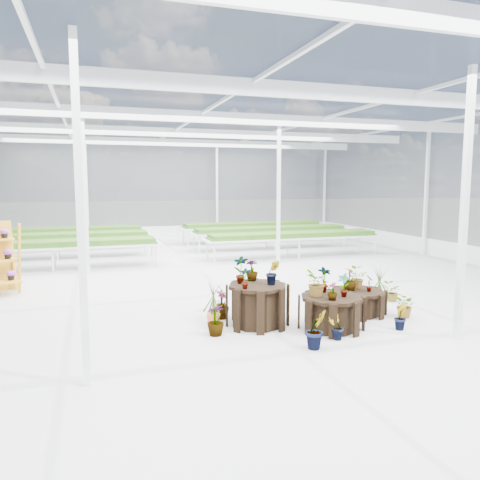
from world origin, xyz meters
name	(u,v)px	position (x,y,z in m)	size (l,w,h in m)	color
ground_plane	(224,297)	(0.00, 0.00, 0.00)	(24.00, 24.00, 0.00)	gray
greenhouse_shell	(223,200)	(0.00, 0.00, 2.25)	(18.00, 24.00, 4.50)	white
steel_frame	(223,200)	(0.00, 0.00, 2.25)	(18.00, 24.00, 4.50)	silver
nursery_benches	(172,242)	(0.00, 7.20, 0.42)	(16.00, 7.00, 0.84)	silver
plinth_tall	(257,305)	(0.01, -2.26, 0.39)	(1.14, 1.14, 0.77)	black
plinth_mid	(331,312)	(1.21, -2.86, 0.30)	(1.15, 1.15, 0.61)	black
plinth_low	(358,302)	(2.21, -2.16, 0.24)	(1.08, 1.08, 0.49)	black
nursery_plants	(313,294)	(1.18, -2.19, 0.50)	(4.80, 3.16, 1.31)	#2E5116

